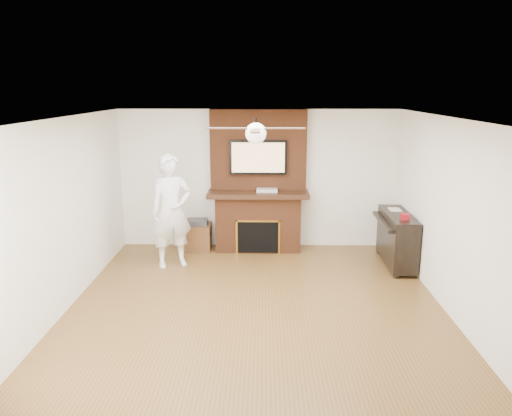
{
  "coord_description": "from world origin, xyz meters",
  "views": [
    {
      "loc": [
        0.1,
        -6.16,
        2.87
      ],
      "look_at": [
        -0.01,
        0.9,
        1.16
      ],
      "focal_mm": 35.0,
      "sensor_mm": 36.0,
      "label": 1
    }
  ],
  "objects_px": {
    "fireplace": "(258,195)",
    "person": "(171,211)",
    "side_table": "(197,236)",
    "piano": "(397,238)"
  },
  "relations": [
    {
      "from": "fireplace",
      "to": "piano",
      "type": "xyz_separation_m",
      "value": [
        2.29,
        -0.83,
        -0.53
      ]
    },
    {
      "from": "fireplace",
      "to": "person",
      "type": "distance_m",
      "value": 1.67
    },
    {
      "from": "fireplace",
      "to": "person",
      "type": "xyz_separation_m",
      "value": [
        -1.39,
        -0.92,
        -0.07
      ]
    },
    {
      "from": "fireplace",
      "to": "side_table",
      "type": "xyz_separation_m",
      "value": [
        -1.1,
        -0.07,
        -0.74
      ]
    },
    {
      "from": "person",
      "to": "piano",
      "type": "bearing_deg",
      "value": -22.47
    },
    {
      "from": "fireplace",
      "to": "piano",
      "type": "bearing_deg",
      "value": -19.87
    },
    {
      "from": "fireplace",
      "to": "side_table",
      "type": "distance_m",
      "value": 1.33
    },
    {
      "from": "person",
      "to": "fireplace",
      "type": "bearing_deg",
      "value": 9.54
    },
    {
      "from": "fireplace",
      "to": "piano",
      "type": "height_order",
      "value": "fireplace"
    },
    {
      "from": "person",
      "to": "side_table",
      "type": "xyz_separation_m",
      "value": [
        0.29,
        0.85,
        -0.67
      ]
    }
  ]
}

